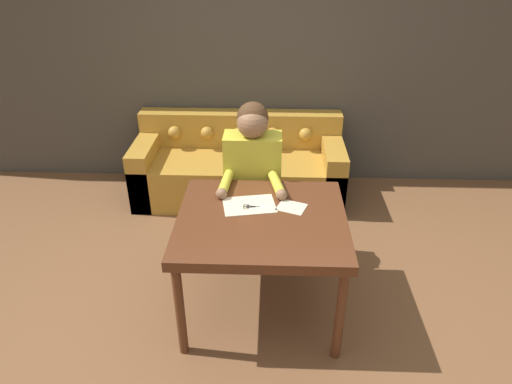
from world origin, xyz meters
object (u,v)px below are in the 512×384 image
dining_table (262,227)px  couch (239,168)px  person (253,181)px  scissors (252,207)px

dining_table → couch: 1.71m
dining_table → person: 0.64m
person → dining_table: bearing=-82.2°
couch → person: 1.10m
dining_table → scissors: size_ratio=5.70×
couch → dining_table: bearing=-80.8°
dining_table → couch: size_ratio=0.54×
couch → scissors: bearing=-82.6°
person → scissors: bearing=-88.1°
dining_table → scissors: scissors is taller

